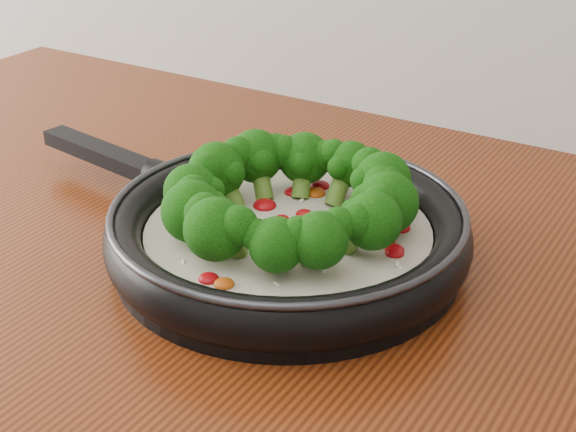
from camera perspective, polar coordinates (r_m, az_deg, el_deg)
The scene contains 1 object.
skillet at distance 0.82m, azimuth -0.19°, elevation -0.49°, with size 0.57×0.40×0.10m.
Camera 1 is at (0.36, 0.46, 1.32)m, focal length 52.67 mm.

